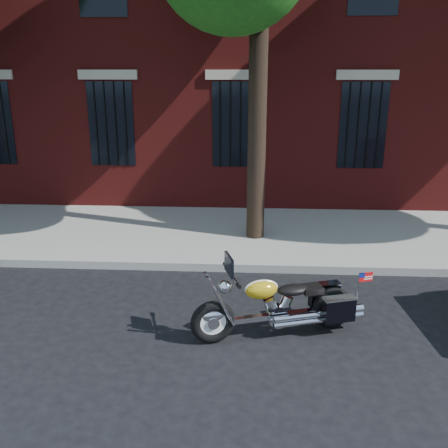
{
  "coord_description": "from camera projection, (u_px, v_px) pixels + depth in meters",
  "views": [
    {
      "loc": [
        0.42,
        -6.97,
        3.53
      ],
      "look_at": [
        -0.03,
        0.8,
        1.07
      ],
      "focal_mm": 40.0,
      "sensor_mm": 36.0,
      "label": 1
    }
  ],
  "objects": [
    {
      "name": "curb",
      "position": [
        227.0,
        267.0,
        9.01
      ],
      "size": [
        40.0,
        0.16,
        0.15
      ],
      "primitive_type": "cube",
      "color": "gray",
      "rests_on": "ground"
    },
    {
      "name": "sidewalk",
      "position": [
        232.0,
        233.0,
        10.8
      ],
      "size": [
        40.0,
        3.6,
        0.15
      ],
      "primitive_type": "cube",
      "color": "gray",
      "rests_on": "ground"
    },
    {
      "name": "motorcycle",
      "position": [
        283.0,
        307.0,
        6.77
      ],
      "size": [
        2.42,
        1.12,
        1.22
      ],
      "rotation": [
        0.0,
        0.0,
        0.3
      ],
      "color": "black",
      "rests_on": "ground"
    },
    {
      "name": "ground",
      "position": [
        223.0,
        305.0,
        7.72
      ],
      "size": [
        120.0,
        120.0,
        0.0
      ],
      "primitive_type": "plane",
      "color": "black",
      "rests_on": "ground"
    }
  ]
}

